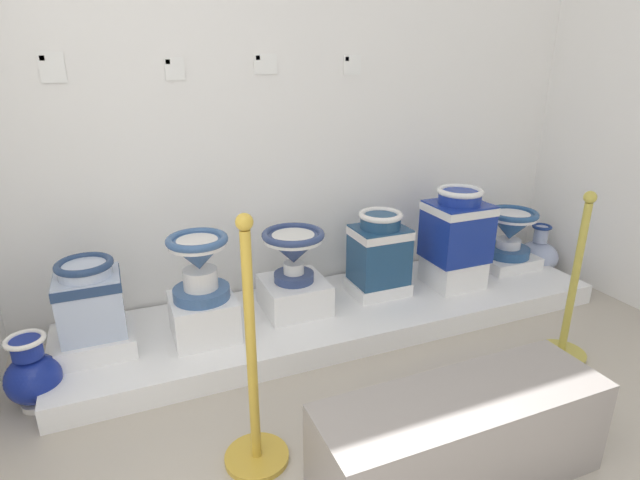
{
  "coord_description": "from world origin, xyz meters",
  "views": [
    {
      "loc": [
        0.67,
        -0.53,
        1.57
      ],
      "look_at": [
        1.72,
        2.0,
        0.57
      ],
      "focal_mm": 28.41,
      "sensor_mm": 36.0,
      "label": 1
    }
  ],
  "objects_px": {
    "antique_toilet_squat_floral": "(457,224)",
    "antique_toilet_leftmost": "(89,296)",
    "plinth_block_leftmost": "(97,341)",
    "plinth_block_tall_cobalt": "(294,295)",
    "info_placard_first": "(52,67)",
    "antique_toilet_pale_glazed": "(199,261)",
    "antique_toilet_tall_cobalt": "(293,248)",
    "stanchion_post_near_right": "(568,312)",
    "antique_toilet_broad_patterned": "(379,246)",
    "plinth_block_squat_floral": "(453,271)",
    "decorative_vase_companion": "(33,375)",
    "info_placard_second": "(174,69)",
    "info_placard_fourth": "(352,65)",
    "plinth_block_central_ornate": "(506,260)",
    "plinth_block_broad_patterned": "(378,286)",
    "antique_toilet_central_ornate": "(510,228)",
    "decorative_vase_spare": "(538,255)",
    "plinth_block_pale_glazed": "(204,317)",
    "museum_bench": "(460,439)",
    "info_placard_third": "(265,64)",
    "stanchion_post_near_left": "(254,397)"
  },
  "relations": [
    {
      "from": "antique_toilet_leftmost",
      "to": "info_placard_first",
      "type": "xyz_separation_m",
      "value": [
        -0.02,
        0.41,
        1.07
      ]
    },
    {
      "from": "plinth_block_leftmost",
      "to": "info_placard_third",
      "type": "relative_size",
      "value": 2.74
    },
    {
      "from": "info_placard_third",
      "to": "decorative_vase_companion",
      "type": "xyz_separation_m",
      "value": [
        -1.36,
        -0.6,
        -1.36
      ]
    },
    {
      "from": "antique_toilet_pale_glazed",
      "to": "antique_toilet_tall_cobalt",
      "type": "bearing_deg",
      "value": 10.53
    },
    {
      "from": "plinth_block_pale_glazed",
      "to": "stanchion_post_near_right",
      "type": "xyz_separation_m",
      "value": [
        1.82,
        -0.75,
        0.03
      ]
    },
    {
      "from": "plinth_block_tall_cobalt",
      "to": "plinth_block_squat_floral",
      "type": "relative_size",
      "value": 1.12
    },
    {
      "from": "antique_toilet_squat_floral",
      "to": "info_placard_fourth",
      "type": "distance_m",
      "value": 1.2
    },
    {
      "from": "antique_toilet_pale_glazed",
      "to": "plinth_block_broad_patterned",
      "type": "xyz_separation_m",
      "value": [
        1.13,
        0.11,
        -0.4
      ]
    },
    {
      "from": "info_placard_first",
      "to": "plinth_block_broad_patterned",
      "type": "bearing_deg",
      "value": -12.18
    },
    {
      "from": "stanchion_post_near_right",
      "to": "antique_toilet_broad_patterned",
      "type": "bearing_deg",
      "value": 128.4
    },
    {
      "from": "plinth_block_leftmost",
      "to": "stanchion_post_near_right",
      "type": "distance_m",
      "value": 2.5
    },
    {
      "from": "antique_toilet_broad_patterned",
      "to": "plinth_block_squat_floral",
      "type": "distance_m",
      "value": 0.57
    },
    {
      "from": "antique_toilet_tall_cobalt",
      "to": "stanchion_post_near_right",
      "type": "height_order",
      "value": "stanchion_post_near_right"
    },
    {
      "from": "info_placard_first",
      "to": "info_placard_third",
      "type": "relative_size",
      "value": 1.07
    },
    {
      "from": "plinth_block_squat_floral",
      "to": "info_placard_second",
      "type": "xyz_separation_m",
      "value": [
        -1.62,
        0.44,
        1.28
      ]
    },
    {
      "from": "plinth_block_squat_floral",
      "to": "decorative_vase_companion",
      "type": "relative_size",
      "value": 0.89
    },
    {
      "from": "info_placard_second",
      "to": "stanchion_post_near_left",
      "type": "bearing_deg",
      "value": -89.45
    },
    {
      "from": "plinth_block_leftmost",
      "to": "plinth_block_tall_cobalt",
      "type": "xyz_separation_m",
      "value": [
        1.1,
        0.04,
        0.04
      ]
    },
    {
      "from": "antique_toilet_broad_patterned",
      "to": "antique_toilet_central_ornate",
      "type": "bearing_deg",
      "value": 1.59
    },
    {
      "from": "plinth_block_leftmost",
      "to": "plinth_block_pale_glazed",
      "type": "xyz_separation_m",
      "value": [
        0.54,
        -0.06,
        0.06
      ]
    },
    {
      "from": "antique_toilet_broad_patterned",
      "to": "decorative_vase_spare",
      "type": "distance_m",
      "value": 1.42
    },
    {
      "from": "antique_toilet_tall_cobalt",
      "to": "antique_toilet_leftmost",
      "type": "bearing_deg",
      "value": -177.97
    },
    {
      "from": "antique_toilet_broad_patterned",
      "to": "museum_bench",
      "type": "distance_m",
      "value": 1.45
    },
    {
      "from": "plinth_block_central_ornate",
      "to": "plinth_block_broad_patterned",
      "type": "bearing_deg",
      "value": -178.41
    },
    {
      "from": "plinth_block_pale_glazed",
      "to": "antique_toilet_central_ornate",
      "type": "bearing_deg",
      "value": 3.69
    },
    {
      "from": "plinth_block_leftmost",
      "to": "stanchion_post_near_right",
      "type": "relative_size",
      "value": 0.4
    },
    {
      "from": "antique_toilet_central_ornate",
      "to": "stanchion_post_near_left",
      "type": "xyz_separation_m",
      "value": [
        -2.17,
        -1.0,
        -0.1
      ]
    },
    {
      "from": "antique_toilet_pale_glazed",
      "to": "plinth_block_squat_floral",
      "type": "bearing_deg",
      "value": 1.2
    },
    {
      "from": "plinth_block_squat_floral",
      "to": "info_placard_third",
      "type": "distance_m",
      "value": 1.77
    },
    {
      "from": "plinth_block_central_ornate",
      "to": "info_placard_first",
      "type": "bearing_deg",
      "value": 173.09
    },
    {
      "from": "info_placard_second",
      "to": "decorative_vase_companion",
      "type": "distance_m",
      "value": 1.69
    },
    {
      "from": "antique_toilet_squat_floral",
      "to": "stanchion_post_near_right",
      "type": "relative_size",
      "value": 0.5
    },
    {
      "from": "plinth_block_leftmost",
      "to": "museum_bench",
      "type": "bearing_deg",
      "value": -46.02
    },
    {
      "from": "antique_toilet_central_ornate",
      "to": "info_placard_second",
      "type": "distance_m",
      "value": 2.46
    },
    {
      "from": "antique_toilet_squat_floral",
      "to": "antique_toilet_leftmost",
      "type": "bearing_deg",
      "value": 179.21
    },
    {
      "from": "plinth_block_leftmost",
      "to": "plinth_block_tall_cobalt",
      "type": "bearing_deg",
      "value": 2.03
    },
    {
      "from": "plinth_block_central_ornate",
      "to": "plinth_block_leftmost",
      "type": "bearing_deg",
      "value": -178.38
    },
    {
      "from": "antique_toilet_pale_glazed",
      "to": "plinth_block_tall_cobalt",
      "type": "distance_m",
      "value": 0.66
    },
    {
      "from": "plinth_block_broad_patterned",
      "to": "plinth_block_squat_floral",
      "type": "height_order",
      "value": "plinth_block_squat_floral"
    },
    {
      "from": "plinth_block_squat_floral",
      "to": "stanchion_post_near_right",
      "type": "xyz_separation_m",
      "value": [
        0.17,
        -0.79,
        0.05
      ]
    },
    {
      "from": "info_placard_second",
      "to": "info_placard_fourth",
      "type": "distance_m",
      "value": 1.07
    },
    {
      "from": "stanchion_post_near_right",
      "to": "info_placard_third",
      "type": "bearing_deg",
      "value": 136.07
    },
    {
      "from": "plinth_block_central_ornate",
      "to": "decorative_vase_spare",
      "type": "height_order",
      "value": "decorative_vase_spare"
    },
    {
      "from": "antique_toilet_central_ornate",
      "to": "info_placard_second",
      "type": "height_order",
      "value": "info_placard_second"
    },
    {
      "from": "plinth_block_central_ornate",
      "to": "info_placard_fourth",
      "type": "xyz_separation_m",
      "value": [
        -1.11,
        0.34,
        1.35
      ]
    },
    {
      "from": "info_placard_first",
      "to": "decorative_vase_spare",
      "type": "height_order",
      "value": "info_placard_first"
    },
    {
      "from": "info_placard_fourth",
      "to": "plinth_block_pale_glazed",
      "type": "bearing_deg",
      "value": -156.41
    },
    {
      "from": "antique_toilet_squat_floral",
      "to": "info_placard_fourth",
      "type": "xyz_separation_m",
      "value": [
        -0.56,
        0.44,
        0.97
      ]
    },
    {
      "from": "antique_toilet_leftmost",
      "to": "decorative_vase_spare",
      "type": "relative_size",
      "value": 1.01
    },
    {
      "from": "plinth_block_leftmost",
      "to": "antique_toilet_central_ornate",
      "type": "height_order",
      "value": "antique_toilet_central_ornate"
    }
  ]
}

